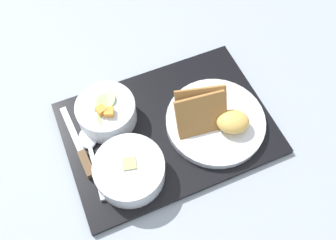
# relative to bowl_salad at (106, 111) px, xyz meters

# --- Properties ---
(ground_plane) EXTENTS (4.00, 4.00, 0.00)m
(ground_plane) POSITION_rel_bowl_salad_xyz_m (0.11, -0.08, -0.04)
(ground_plane) COLOR #99A3AD
(serving_tray) EXTENTS (0.48, 0.36, 0.01)m
(serving_tray) POSITION_rel_bowl_salad_xyz_m (0.11, -0.08, -0.04)
(serving_tray) COLOR black
(serving_tray) RESTS_ON ground_plane
(bowl_salad) EXTENTS (0.13, 0.13, 0.07)m
(bowl_salad) POSITION_rel_bowl_salad_xyz_m (0.00, 0.00, 0.00)
(bowl_salad) COLOR silver
(bowl_salad) RESTS_ON serving_tray
(bowl_soup) EXTENTS (0.14, 0.14, 0.05)m
(bowl_soup) POSITION_rel_bowl_salad_xyz_m (-0.01, -0.14, -0.00)
(bowl_soup) COLOR silver
(bowl_soup) RESTS_ON serving_tray
(plate_main) EXTENTS (0.22, 0.22, 0.10)m
(plate_main) POSITION_rel_bowl_salad_xyz_m (0.20, -0.13, -0.01)
(plate_main) COLOR silver
(plate_main) RESTS_ON serving_tray
(knife) EXTENTS (0.02, 0.19, 0.02)m
(knife) POSITION_rel_bowl_salad_xyz_m (-0.08, -0.06, -0.02)
(knife) COLOR silver
(knife) RESTS_ON serving_tray
(spoon) EXTENTS (0.05, 0.17, 0.01)m
(spoon) POSITION_rel_bowl_salad_xyz_m (-0.06, -0.05, -0.03)
(spoon) COLOR silver
(spoon) RESTS_ON serving_tray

